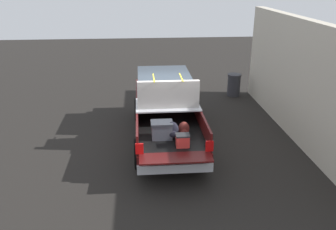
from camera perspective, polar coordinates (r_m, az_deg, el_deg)
The scene contains 4 objects.
ground_plane at distance 11.67m, azimuth -0.25°, elevation -3.93°, with size 40.00×40.00×0.00m, color black.
pickup_truck at distance 11.65m, azimuth -0.41°, elevation 1.25°, with size 6.05×2.06×2.23m.
building_facade at distance 11.71m, azimuth 21.47°, elevation 4.58°, with size 10.13×0.36×3.81m, color beige.
trash_can at distance 16.01m, azimuth 10.56°, elevation 4.81°, with size 0.60×0.60×0.98m.
Camera 1 is at (-10.49, 0.83, 5.05)m, focal length 37.85 mm.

